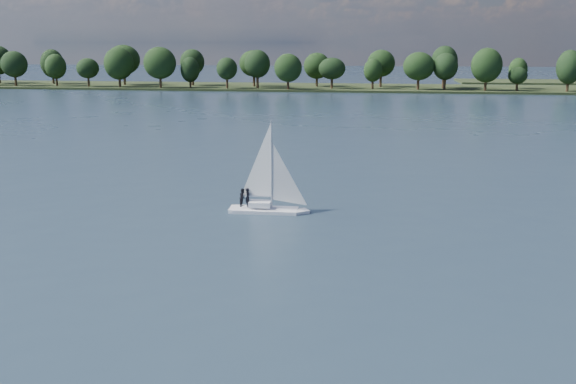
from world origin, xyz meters
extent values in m
plane|color=#233342|center=(0.00, 100.00, 0.00)|extent=(700.00, 700.00, 0.00)
cube|color=black|center=(0.00, 212.00, 0.00)|extent=(660.00, 40.00, 1.50)
cube|color=white|center=(5.87, 32.74, 0.00)|extent=(7.40, 2.21, 0.87)
cube|color=white|center=(5.87, 32.74, 0.87)|extent=(2.19, 1.34, 0.54)
cylinder|color=#B4B4BB|center=(5.87, 32.74, 4.92)|extent=(0.13, 0.13, 8.65)
imported|color=black|center=(4.06, 32.87, 1.48)|extent=(0.49, 0.71, 1.87)
imported|color=black|center=(3.61, 32.67, 1.48)|extent=(0.87, 1.02, 1.87)
camera|label=1|loc=(16.90, -28.53, 16.62)|focal=40.00mm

